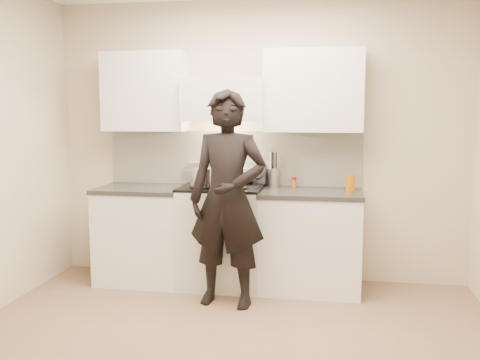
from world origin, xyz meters
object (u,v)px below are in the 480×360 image
Objects in this scene: utensil_crock at (273,176)px; stove at (222,235)px; wok at (245,172)px; counter_right at (310,240)px; person at (228,199)px.

stove is at bearing -153.66° from utensil_crock.
stove is 0.64m from wok.
utensil_crock is (-0.38, 0.23, 0.56)m from counter_right.
wok is (0.20, 0.14, 0.59)m from stove.
counter_right is 2.74× the size of utensil_crock.
person is (-0.30, -0.74, -0.11)m from utensil_crock.
wok is at bearing 93.51° from person.
stove is 2.86× the size of utensil_crock.
stove is 1.04× the size of counter_right.
utensil_crock is at bearing 149.04° from counter_right.
counter_right is 0.89m from wok.
counter_right is at bearing 0.00° from stove.
person reaches higher than wok.
person reaches higher than utensil_crock.
stove reaches higher than counter_right.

